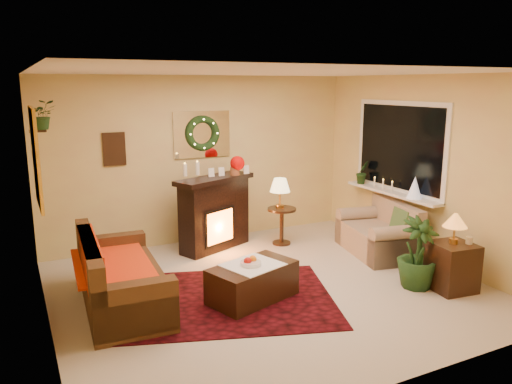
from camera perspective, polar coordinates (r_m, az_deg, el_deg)
name	(u,v)px	position (r m, az deg, el deg)	size (l,w,h in m)	color
floor	(269,288)	(6.27, 1.45, -10.94)	(5.00, 5.00, 0.00)	beige
ceiling	(270,72)	(5.77, 1.60, 13.54)	(5.00, 5.00, 0.00)	white
wall_back	(202,160)	(7.91, -6.17, 3.68)	(5.00, 5.00, 0.00)	#EFD88C
wall_front	(404,236)	(4.10, 16.52, -4.86)	(5.00, 5.00, 0.00)	#EFD88C
wall_left	(40,208)	(5.22, -23.48, -1.72)	(4.50, 4.50, 0.00)	#EFD88C
wall_right	(427,169)	(7.38, 18.95, 2.46)	(4.50, 4.50, 0.00)	#EFD88C
area_rug	(225,299)	(5.97, -3.53, -12.13)	(2.49, 1.86, 0.01)	#620C14
sofa	(122,268)	(5.89, -15.07, -8.44)	(0.83, 1.89, 0.81)	brown
red_throw	(112,263)	(6.01, -16.13, -7.83)	(0.83, 1.34, 0.02)	red
fireplace	(215,214)	(7.57, -4.76, -2.47)	(1.14, 0.36, 1.05)	black
poinsettia	(237,163)	(7.52, -2.14, 3.30)	(0.22, 0.22, 0.22)	#C50403
mantel_candle_a	(185,170)	(7.24, -8.12, 2.51)	(0.06, 0.06, 0.18)	silver
mantel_candle_b	(197,168)	(7.35, -6.72, 2.69)	(0.06, 0.06, 0.19)	#FFF1CE
mantel_mirror	(202,135)	(7.84, -6.18, 6.55)	(0.92, 0.02, 0.72)	white
wreath	(203,133)	(7.80, -6.08, 6.67)	(0.55, 0.55, 0.11)	#194719
wall_art	(114,149)	(7.50, -15.90, 4.74)	(0.32, 0.03, 0.48)	#381E11
gold_mirror	(36,158)	(5.44, -23.87, 3.60)	(0.03, 0.84, 1.00)	gold
hanging_plant	(43,129)	(6.17, -23.12, 6.63)	(0.33, 0.28, 0.36)	#194719
loveseat	(377,226)	(7.59, 13.72, -3.76)	(0.77, 1.32, 0.77)	gray
window_frame	(400,147)	(7.72, 16.11, 4.94)	(0.03, 1.86, 1.36)	white
window_glass	(399,147)	(7.71, 16.02, 4.93)	(0.02, 1.70, 1.22)	black
window_sill	(392,193)	(7.76, 15.24, -0.07)	(0.22, 1.86, 0.04)	white
mini_tree	(415,188)	(7.36, 17.68, 0.47)	(0.21, 0.21, 0.32)	silver
sill_plant	(362,172)	(8.21, 12.07, 2.27)	(0.27, 0.22, 0.49)	#1D3F22
side_table_round	(282,224)	(7.83, 2.95, -3.67)	(0.45, 0.45, 0.58)	black
lamp_cream	(280,189)	(7.70, 2.76, 0.33)	(0.31, 0.31, 0.48)	#F0DA8E
end_table_square	(452,269)	(6.59, 21.49, -8.15)	(0.48, 0.48, 0.59)	#321D13
lamp_tiffany	(454,231)	(6.45, 21.73, -4.14)	(0.29, 0.29, 0.43)	orange
coffee_table	(252,283)	(5.89, -0.41, -10.33)	(1.01, 0.56, 0.43)	black
fruit_bowl	(251,264)	(5.77, -0.60, -8.22)	(0.24, 0.24, 0.06)	silver
floor_palm	(418,252)	(6.46, 18.02, -6.59)	(1.48, 1.48, 2.64)	black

